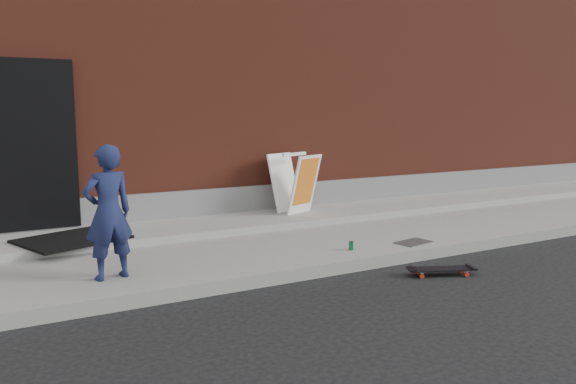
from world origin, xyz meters
TOP-DOWN VIEW (x-y plane):
  - ground at (0.00, 0.00)m, footprint 80.00×80.00m
  - sidewalk at (0.00, 1.50)m, footprint 20.00×3.00m
  - apron at (0.00, 2.40)m, footprint 20.00×1.20m
  - building at (-0.00, 6.99)m, footprint 20.00×8.10m
  - child at (-2.13, 0.61)m, footprint 0.55×0.42m
  - skateboard at (1.28, -0.58)m, footprint 0.77×0.46m
  - pizza_sign at (1.10, 2.50)m, footprint 0.78×0.84m
  - soda_can at (0.71, 0.39)m, footprint 0.07×0.07m
  - doormat at (-2.30, 2.14)m, footprint 1.43×1.30m
  - utility_plate at (1.64, 0.32)m, footprint 0.51×0.37m

SIDE VIEW (x-z plane):
  - ground at x=0.00m, z-range 0.00..0.00m
  - skateboard at x=1.28m, z-range 0.03..0.11m
  - sidewalk at x=0.00m, z-range 0.00..0.15m
  - utility_plate at x=1.64m, z-range 0.15..0.16m
  - apron at x=0.00m, z-range 0.15..0.25m
  - soda_can at x=0.71m, z-range 0.15..0.26m
  - doormat at x=-2.30m, z-range 0.25..0.28m
  - pizza_sign at x=1.10m, z-range 0.25..1.20m
  - child at x=-2.13m, z-range 0.15..1.52m
  - building at x=0.00m, z-range 0.00..5.00m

